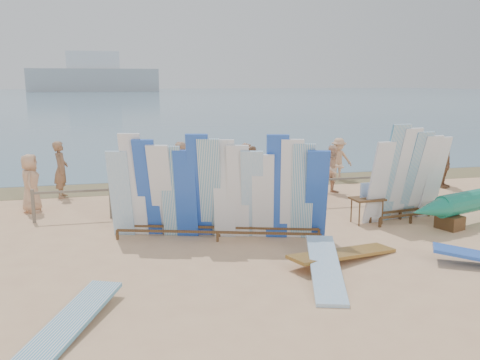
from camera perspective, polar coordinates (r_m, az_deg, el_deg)
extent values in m
plane|color=#DEAE80|center=(12.16, 4.92, -6.77)|extent=(160.00, 160.00, 0.00)
cube|color=slate|center=(139.09, -11.90, 9.28)|extent=(320.00, 240.00, 0.02)
cube|color=olive|center=(18.92, -1.86, -0.27)|extent=(40.00, 2.60, 0.01)
cube|color=#999EA3|center=(191.17, -16.04, 10.72)|extent=(45.00, 8.00, 8.00)
cube|color=silver|center=(191.31, -16.15, 12.81)|extent=(18.00, 6.00, 6.00)
cube|color=#786B5B|center=(14.75, 1.35, -0.34)|extent=(12.00, 0.06, 0.06)
cube|color=#786B5B|center=(14.56, -22.20, -2.74)|extent=(0.08, 0.08, 0.90)
cube|color=#786B5B|center=(14.37, -14.30, -2.42)|extent=(0.08, 0.08, 0.90)
cube|color=#786B5B|center=(14.46, -6.35, -2.06)|extent=(0.08, 0.08, 0.90)
cube|color=#786B5B|center=(14.82, 1.34, -1.67)|extent=(0.08, 0.08, 0.90)
cube|color=#786B5B|center=(15.44, 8.55, -1.28)|extent=(0.08, 0.08, 0.90)
cube|color=#786B5B|center=(16.28, 15.11, -0.90)|extent=(0.08, 0.08, 0.90)
cube|color=#786B5B|center=(17.31, 20.95, -0.56)|extent=(0.08, 0.08, 0.90)
cube|color=brown|center=(11.96, -2.55, -5.88)|extent=(4.60, 1.47, 0.06)
cube|color=brown|center=(12.35, -2.34, -5.33)|extent=(4.60, 1.47, 0.06)
cube|color=#8EBEE3|center=(12.42, -13.27, -1.55)|extent=(0.63, 0.61, 2.13)
cube|color=white|center=(12.28, -11.84, -0.63)|extent=(0.66, 0.72, 2.55)
cube|color=blue|center=(12.21, -10.34, -0.96)|extent=(0.70, 0.85, 2.42)
cube|color=white|center=(12.15, -8.82, -1.26)|extent=(0.72, 0.92, 2.30)
cube|color=white|center=(12.10, -7.65, -1.36)|extent=(0.65, 0.67, 2.27)
cube|color=blue|center=(12.05, -6.11, -1.60)|extent=(0.64, 0.65, 2.17)
cube|color=blue|center=(11.96, -4.57, -0.73)|extent=(0.72, 0.90, 2.56)
cube|color=white|center=(11.93, -3.37, -0.99)|extent=(0.72, 0.91, 2.45)
cube|color=white|center=(11.90, -1.79, -1.10)|extent=(0.63, 0.63, 2.42)
cube|color=white|center=(11.88, -0.21, -1.40)|extent=(0.66, 0.73, 2.30)
cube|color=#8EBEE3|center=(11.88, 1.38, -1.70)|extent=(0.69, 0.82, 2.18)
cube|color=white|center=(11.88, 2.59, -1.91)|extent=(0.67, 0.75, 2.10)
cube|color=blue|center=(11.83, 4.20, -0.88)|extent=(0.66, 0.73, 2.55)
cube|color=white|center=(11.85, 5.79, -1.13)|extent=(0.67, 0.74, 2.45)
cube|color=white|center=(11.87, 7.00, -1.38)|extent=(0.67, 0.74, 2.35)
cube|color=blue|center=(11.91, 8.58, -1.73)|extent=(0.72, 0.90, 2.21)
cube|color=brown|center=(14.18, 18.64, -3.70)|extent=(1.93, 0.32, 0.06)
cube|color=brown|center=(14.50, 17.57, -3.32)|extent=(1.93, 0.32, 0.06)
cube|color=white|center=(13.60, 15.34, -0.36)|extent=(0.61, 0.64, 2.23)
cube|color=white|center=(13.79, 16.63, 0.64)|extent=(0.63, 0.79, 2.66)
cube|color=white|center=(14.03, 17.83, 0.51)|extent=(0.63, 0.81, 2.55)
cube|color=white|center=(14.27, 18.99, 0.39)|extent=(0.63, 0.83, 2.44)
cube|color=white|center=(14.47, 19.86, 0.26)|extent=(0.63, 0.84, 2.34)
cube|color=white|center=(14.72, 20.95, 0.24)|extent=(0.61, 0.66, 2.28)
cube|color=brown|center=(14.05, 22.48, -4.39)|extent=(0.65, 0.71, 0.35)
cone|color=#188868|center=(13.25, 20.42, -3.15)|extent=(1.28, 0.89, 0.54)
cube|color=brown|center=(13.80, 14.11, -2.07)|extent=(0.86, 0.63, 0.05)
cube|color=white|center=(13.75, 14.15, -1.08)|extent=(0.44, 0.05, 0.39)
cube|color=#8EBEE3|center=(10.06, 9.50, -10.75)|extent=(1.32, 2.73, 0.43)
cube|color=white|center=(8.42, -18.59, -15.71)|extent=(1.59, 2.70, 0.24)
cube|color=olive|center=(11.04, 11.51, -8.82)|extent=(2.72, 1.48, 0.30)
cube|color=red|center=(15.75, 4.26, -1.35)|extent=(0.64, 0.60, 0.05)
cube|color=red|center=(15.91, 3.90, -0.13)|extent=(0.60, 0.24, 0.58)
cube|color=red|center=(16.22, 2.46, -0.97)|extent=(0.60, 0.55, 0.05)
cube|color=red|center=(16.40, 2.20, 0.22)|extent=(0.59, 0.19, 0.58)
cube|color=red|center=(16.07, 7.70, -0.62)|extent=(0.42, 0.68, 0.49)
cube|color=red|center=(16.26, 7.37, 0.64)|extent=(0.40, 0.16, 0.31)
imported|color=tan|center=(15.74, -22.46, -0.32)|extent=(0.42, 0.83, 1.68)
imported|color=beige|center=(16.05, -6.49, 0.98)|extent=(0.94, 0.53, 1.85)
imported|color=#8C6042|center=(19.23, 22.01, 1.49)|extent=(0.98, 0.88, 1.58)
imported|color=tan|center=(17.60, 6.18, 1.61)|extent=(0.81, 0.90, 1.69)
imported|color=#8C6042|center=(17.32, -19.46, 1.12)|extent=(0.41, 0.69, 1.83)
imported|color=tan|center=(19.72, 11.00, 2.34)|extent=(1.06, 0.50, 1.59)
imported|color=#8C6042|center=(16.46, 1.43, 0.97)|extent=(0.78, 1.06, 1.66)
imported|color=beige|center=(17.24, 10.46, 1.18)|extent=(0.85, 0.53, 1.62)
imported|color=beige|center=(18.05, 0.70, 1.72)|extent=(1.43, 1.30, 1.58)
imported|color=tan|center=(17.06, -2.95, 1.50)|extent=(1.08, 1.19, 1.77)
imported|color=tan|center=(19.80, 20.76, 1.98)|extent=(0.53, 1.12, 1.68)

